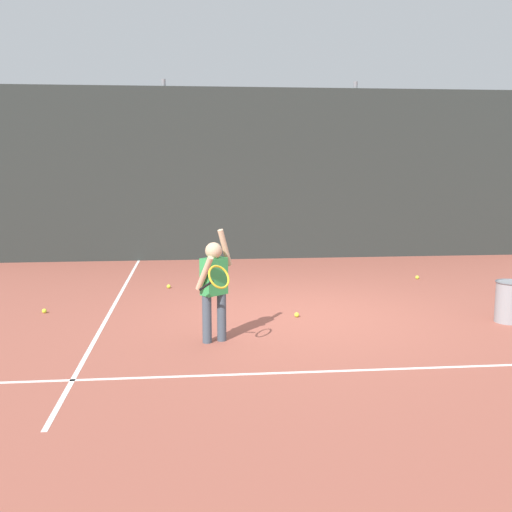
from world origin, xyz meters
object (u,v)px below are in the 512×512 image
tennis_player (214,283)px  tennis_ball_1 (169,286)px  tennis_ball_2 (44,311)px  tennis_ball_3 (417,277)px  tennis_ball_0 (297,315)px  ball_hopper (509,301)px

tennis_player → tennis_ball_1: bearing=63.1°
tennis_ball_2 → tennis_ball_3: size_ratio=1.00×
tennis_ball_0 → tennis_ball_2: size_ratio=1.00×
tennis_ball_0 → tennis_player: bearing=-137.7°
tennis_player → tennis_ball_3: tennis_player is taller
tennis_player → tennis_ball_2: bearing=106.4°
ball_hopper → tennis_ball_0: 2.86m
tennis_player → tennis_ball_1: 3.35m
tennis_player → ball_hopper: bearing=-31.3°
ball_hopper → tennis_ball_0: ball_hopper is taller
tennis_ball_1 → tennis_ball_0: bearing=-49.1°
tennis_ball_2 → tennis_ball_3: same height
tennis_player → tennis_ball_1: (-0.68, 3.21, -0.69)m
tennis_ball_0 → tennis_ball_1: (-1.85, 2.14, 0.00)m
tennis_ball_1 → tennis_ball_2: size_ratio=1.00×
ball_hopper → tennis_ball_0: size_ratio=8.52×
tennis_ball_3 → tennis_player: bearing=-137.0°
tennis_ball_3 → tennis_ball_0: bearing=-136.7°
tennis_ball_2 → tennis_ball_3: (6.21, 1.92, 0.00)m
tennis_ball_0 → tennis_ball_2: 3.60m
tennis_ball_0 → tennis_ball_1: same height
tennis_ball_2 → ball_hopper: bearing=-10.0°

